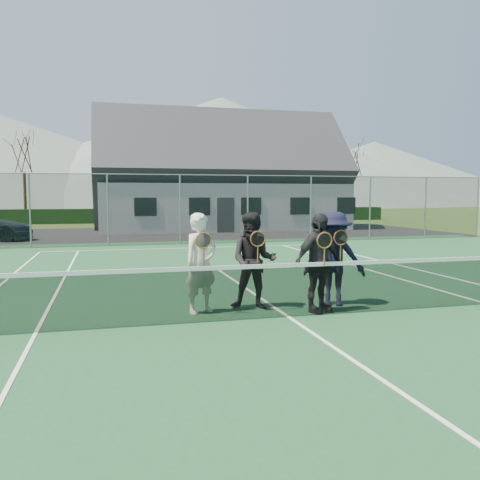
{
  "coord_description": "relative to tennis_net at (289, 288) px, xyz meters",
  "views": [
    {
      "loc": [
        -3.0,
        -8.17,
        2.14
      ],
      "look_at": [
        -0.48,
        1.5,
        1.25
      ],
      "focal_mm": 38.0,
      "sensor_mm": 36.0,
      "label": 1
    }
  ],
  "objects": [
    {
      "name": "ground",
      "position": [
        0.0,
        20.0,
        -0.54
      ],
      "size": [
        220.0,
        220.0,
        0.0
      ],
      "primitive_type": "plane",
      "color": "#30491A",
      "rests_on": "ground"
    },
    {
      "name": "court_surface",
      "position": [
        0.0,
        0.0,
        -0.53
      ],
      "size": [
        30.0,
        30.0,
        0.02
      ],
      "primitive_type": "cube",
      "color": "#1C4C2B",
      "rests_on": "ground"
    },
    {
      "name": "tarmac_carpark",
      "position": [
        -4.0,
        20.0,
        -0.53
      ],
      "size": [
        40.0,
        12.0,
        0.01
      ],
      "primitive_type": "cube",
      "color": "black",
      "rests_on": "ground"
    },
    {
      "name": "hedge_row",
      "position": [
        0.0,
        32.0,
        0.01
      ],
      "size": [
        40.0,
        1.2,
        1.1
      ],
      "primitive_type": "cube",
      "color": "black",
      "rests_on": "ground"
    },
    {
      "name": "hill_centre",
      "position": [
        20.0,
        95.0,
        10.46
      ],
      "size": [
        120.0,
        120.0,
        22.0
      ],
      "primitive_type": "cone",
      "color": "slate",
      "rests_on": "ground"
    },
    {
      "name": "hill_east",
      "position": [
        55.0,
        95.0,
        6.46
      ],
      "size": [
        90.0,
        90.0,
        14.0
      ],
      "primitive_type": "cone",
      "color": "slate",
      "rests_on": "ground"
    },
    {
      "name": "court_markings",
      "position": [
        0.0,
        0.0,
        -0.51
      ],
      "size": [
        11.03,
        23.83,
        0.01
      ],
      "color": "white",
      "rests_on": "court_surface"
    },
    {
      "name": "tennis_net",
      "position": [
        0.0,
        0.0,
        0.0
      ],
      "size": [
        11.68,
        0.08,
        1.1
      ],
      "color": "slate",
      "rests_on": "ground"
    },
    {
      "name": "perimeter_fence",
      "position": [
        0.0,
        13.5,
        0.99
      ],
      "size": [
        30.07,
        0.07,
        3.02
      ],
      "color": "slate",
      "rests_on": "ground"
    },
    {
      "name": "clubhouse",
      "position": [
        4.0,
        24.0,
        3.45
      ],
      "size": [
        15.6,
        8.2,
        7.7
      ],
      "color": "silver",
      "rests_on": "ground"
    },
    {
      "name": "tree_b",
      "position": [
        -9.0,
        33.0,
        5.25
      ],
      "size": [
        3.2,
        3.2,
        7.77
      ],
      "color": "#352313",
      "rests_on": "ground"
    },
    {
      "name": "tree_c",
      "position": [
        2.0,
        33.0,
        5.25
      ],
      "size": [
        3.2,
        3.2,
        7.77
      ],
      "color": "#331D12",
      "rests_on": "ground"
    },
    {
      "name": "tree_d",
      "position": [
        12.0,
        33.0,
        5.25
      ],
      "size": [
        3.2,
        3.2,
        7.77
      ],
      "color": "#3A2715",
      "rests_on": "ground"
    },
    {
      "name": "tree_e",
      "position": [
        18.0,
        33.0,
        5.25
      ],
      "size": [
        3.2,
        3.2,
        7.77
      ],
      "color": "#342012",
      "rests_on": "ground"
    },
    {
      "name": "player_a",
      "position": [
        -1.41,
        0.71,
        0.38
      ],
      "size": [
        0.78,
        0.67,
        1.8
      ],
      "color": "silver",
      "rests_on": "court_surface"
    },
    {
      "name": "player_b",
      "position": [
        -0.4,
        0.81,
        0.38
      ],
      "size": [
        1.07,
        0.97,
        1.8
      ],
      "color": "black",
      "rests_on": "court_surface"
    },
    {
      "name": "player_c",
      "position": [
        0.64,
        0.24,
        0.38
      ],
      "size": [
        1.14,
        0.8,
        1.8
      ],
      "color": "black",
      "rests_on": "court_surface"
    },
    {
      "name": "player_d",
      "position": [
        1.18,
        0.71,
        0.38
      ],
      "size": [
        1.33,
        1.05,
        1.8
      ],
      "color": "black",
      "rests_on": "court_surface"
    }
  ]
}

